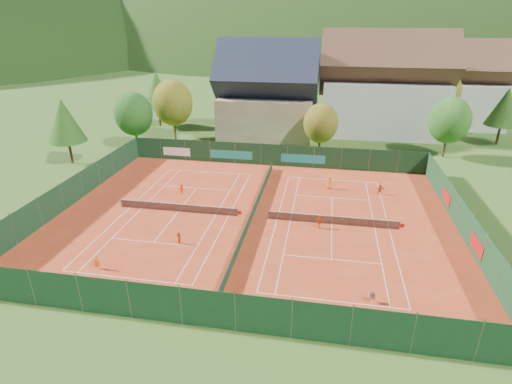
% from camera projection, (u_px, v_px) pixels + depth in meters
% --- Properties ---
extents(ground, '(600.00, 600.00, 0.00)m').
position_uv_depth(ground, '(253.00, 218.00, 40.86)').
color(ground, '#33571B').
rests_on(ground, ground).
extents(clay_pad, '(40.00, 32.00, 0.01)m').
position_uv_depth(clay_pad, '(253.00, 218.00, 40.85)').
color(clay_pad, '#B9381B').
rests_on(clay_pad, ground).
extents(court_markings_left, '(11.03, 23.83, 0.00)m').
position_uv_depth(court_markings_left, '(178.00, 211.00, 42.12)').
color(court_markings_left, white).
rests_on(court_markings_left, ground).
extents(court_markings_right, '(11.03, 23.83, 0.00)m').
position_uv_depth(court_markings_right, '(332.00, 224.00, 39.57)').
color(court_markings_right, white).
rests_on(court_markings_right, ground).
extents(tennis_net_left, '(13.30, 0.10, 1.02)m').
position_uv_depth(tennis_net_left, '(179.00, 207.00, 41.90)').
color(tennis_net_left, '#59595B').
rests_on(tennis_net_left, ground).
extents(tennis_net_right, '(13.30, 0.10, 1.02)m').
position_uv_depth(tennis_net_right, '(334.00, 220.00, 39.34)').
color(tennis_net_right, '#59595B').
rests_on(tennis_net_right, ground).
extents(court_divider, '(0.03, 28.80, 1.00)m').
position_uv_depth(court_divider, '(253.00, 213.00, 40.65)').
color(court_divider, '#133520').
rests_on(court_divider, ground).
extents(fence_north, '(40.00, 0.10, 3.00)m').
position_uv_depth(fence_north, '(270.00, 155.00, 54.75)').
color(fence_north, '#123219').
rests_on(fence_north, ground).
extents(fence_south, '(40.00, 0.04, 3.00)m').
position_uv_depth(fence_south, '(208.00, 309.00, 25.82)').
color(fence_south, '#13351B').
rests_on(fence_south, ground).
extents(fence_west, '(0.04, 32.00, 3.00)m').
position_uv_depth(fence_west, '(72.00, 191.00, 43.44)').
color(fence_west, '#163D21').
rests_on(fence_west, ground).
extents(fence_east, '(0.09, 32.00, 3.00)m').
position_uv_depth(fence_east, '(464.00, 220.00, 37.11)').
color(fence_east, '#153A1E').
rests_on(fence_east, ground).
extents(chalet, '(16.20, 12.00, 16.00)m').
position_uv_depth(chalet, '(268.00, 98.00, 65.70)').
color(chalet, tan).
rests_on(chalet, ground).
extents(hotel_block_a, '(21.60, 11.00, 17.25)m').
position_uv_depth(hotel_block_a, '(383.00, 90.00, 67.78)').
color(hotel_block_a, silver).
rests_on(hotel_block_a, ground).
extents(hotel_block_b, '(17.28, 10.00, 15.50)m').
position_uv_depth(hotel_block_b, '(457.00, 90.00, 73.06)').
color(hotel_block_b, silver).
rests_on(hotel_block_b, ground).
extents(tree_west_front, '(5.72, 5.72, 8.69)m').
position_uv_depth(tree_west_front, '(133.00, 114.00, 60.22)').
color(tree_west_front, '#4C2D1B').
rests_on(tree_west_front, ground).
extents(tree_west_mid, '(6.44, 6.44, 9.78)m').
position_uv_depth(tree_west_mid, '(173.00, 103.00, 64.72)').
color(tree_west_mid, '#4A321A').
rests_on(tree_west_mid, ground).
extents(tree_west_back, '(5.60, 5.60, 10.00)m').
position_uv_depth(tree_west_back, '(157.00, 89.00, 72.61)').
color(tree_west_back, '#4A2B1A').
rests_on(tree_west_back, ground).
extents(tree_center, '(5.01, 5.01, 7.60)m').
position_uv_depth(tree_center, '(321.00, 123.00, 57.82)').
color(tree_center, '#422D17').
rests_on(tree_center, ground).
extents(tree_east_front, '(5.72, 5.72, 8.69)m').
position_uv_depth(tree_east_front, '(450.00, 120.00, 56.48)').
color(tree_east_front, '#473319').
rests_on(tree_east_front, ground).
extents(tree_east_mid, '(5.04, 5.04, 9.00)m').
position_uv_depth(tree_east_mid, '(505.00, 107.00, 61.83)').
color(tree_east_mid, '#412817').
rests_on(tree_east_mid, ground).
extents(tree_west_side, '(5.04, 5.04, 9.00)m').
position_uv_depth(tree_west_side, '(64.00, 120.00, 53.69)').
color(tree_west_side, '#4B331B').
rests_on(tree_west_side, ground).
extents(tree_east_back, '(7.15, 7.15, 10.86)m').
position_uv_depth(tree_east_back, '(439.00, 92.00, 70.04)').
color(tree_east_back, '#422617').
rests_on(tree_east_back, ground).
extents(mountain_backdrop, '(820.00, 530.00, 242.00)m').
position_uv_depth(mountain_backdrop, '(360.00, 114.00, 262.71)').
color(mountain_backdrop, black).
rests_on(mountain_backdrop, ground).
extents(ball_hopper, '(0.34, 0.34, 0.80)m').
position_uv_depth(ball_hopper, '(372.00, 296.00, 28.51)').
color(ball_hopper, slate).
rests_on(ball_hopper, ground).
extents(loose_ball_0, '(0.07, 0.07, 0.07)m').
position_uv_depth(loose_ball_0, '(169.00, 240.00, 36.68)').
color(loose_ball_0, '#CCD833').
rests_on(loose_ball_0, ground).
extents(loose_ball_1, '(0.07, 0.07, 0.07)m').
position_uv_depth(loose_ball_1, '(317.00, 264.00, 33.07)').
color(loose_ball_1, '#CCD833').
rests_on(loose_ball_1, ground).
extents(loose_ball_2, '(0.07, 0.07, 0.07)m').
position_uv_depth(loose_ball_2, '(272.00, 211.00, 42.23)').
color(loose_ball_2, '#CCD833').
rests_on(loose_ball_2, ground).
extents(loose_ball_3, '(0.07, 0.07, 0.07)m').
position_uv_depth(loose_ball_3, '(211.00, 181.00, 49.74)').
color(loose_ball_3, '#CCD833').
rests_on(loose_ball_3, ground).
extents(player_left_near, '(0.53, 0.48, 1.21)m').
position_uv_depth(player_left_near, '(97.00, 262.00, 32.37)').
color(player_left_near, orange).
rests_on(player_left_near, ground).
extents(player_left_mid, '(0.75, 0.72, 1.22)m').
position_uv_depth(player_left_mid, '(178.00, 238.00, 35.82)').
color(player_left_mid, orange).
rests_on(player_left_mid, ground).
extents(player_left_far, '(0.91, 0.60, 1.31)m').
position_uv_depth(player_left_far, '(182.00, 189.00, 45.88)').
color(player_left_far, '#D54813').
rests_on(player_left_far, ground).
extents(player_right_near, '(0.88, 0.68, 1.40)m').
position_uv_depth(player_right_near, '(319.00, 222.00, 38.54)').
color(player_right_near, '#D84713').
rests_on(player_right_near, ground).
extents(player_right_far_a, '(0.84, 0.63, 1.54)m').
position_uv_depth(player_right_far_a, '(329.00, 183.00, 47.42)').
color(player_right_far_a, orange).
rests_on(player_right_far_a, ground).
extents(player_right_far_b, '(1.21, 0.54, 1.26)m').
position_uv_depth(player_right_far_b, '(380.00, 189.00, 45.93)').
color(player_right_far_b, '#DB5413').
rests_on(player_right_far_b, ground).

